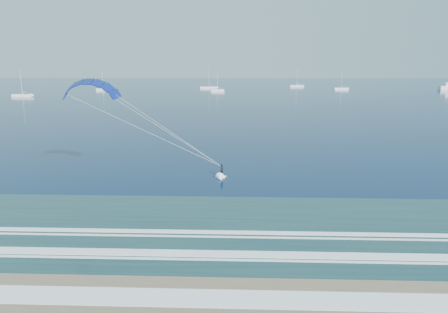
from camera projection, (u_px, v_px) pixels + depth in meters
name	position (u px, v px, depth m)	size (l,w,h in m)	color
ground	(190.00, 295.00, 24.70)	(900.00, 900.00, 0.00)	#07223E
kitesurfer_rig	(158.00, 126.00, 47.30)	(19.80, 7.12, 13.53)	#C4CE18
sailboat_0	(22.00, 95.00, 183.03)	(9.18, 2.40, 12.42)	white
sailboat_1	(103.00, 89.00, 229.83)	(7.46, 2.40, 10.42)	white
sailboat_2	(209.00, 87.00, 249.62)	(10.78, 2.40, 14.25)	white
sailboat_3	(218.00, 90.00, 220.01)	(6.86, 2.40, 9.78)	white
sailboat_4	(297.00, 86.00, 270.46)	(9.09, 2.40, 12.31)	white
sailboat_5	(341.00, 89.00, 238.00)	(8.18, 2.40, 11.24)	white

